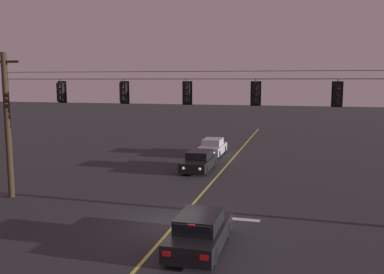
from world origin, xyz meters
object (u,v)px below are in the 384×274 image
Objects in this scene: car_oncoming_trailing at (212,147)px; car_oncoming_lead at (199,161)px; traffic_light_leftmost at (61,92)px; traffic_light_rightmost at (337,94)px; traffic_light_right_inner at (255,94)px; car_waiting_near_lane at (200,232)px; traffic_light_centre at (186,93)px; traffic_light_left_inner at (123,93)px.

car_oncoming_lead is at bearing -87.07° from car_oncoming_trailing.
traffic_light_leftmost is at bearing -118.51° from car_oncoming_lead.
car_oncoming_lead is at bearing 61.49° from traffic_light_leftmost.
car_oncoming_lead is at bearing 131.99° from traffic_light_rightmost.
car_oncoming_lead is at bearing 117.52° from traffic_light_right_inner.
car_waiting_near_lane is at bearing -27.47° from traffic_light_leftmost.
car_waiting_near_lane is 0.98× the size of car_oncoming_trailing.
car_oncoming_trailing is at bearing 92.93° from car_oncoming_lead.
car_waiting_near_lane is at bearing -139.44° from traffic_light_rightmost.
traffic_light_right_inner is at bearing 180.00° from traffic_light_rightmost.
traffic_light_centre is 0.28× the size of car_oncoming_trailing.
traffic_light_left_inner is at bearing 180.00° from traffic_light_rightmost.
traffic_light_rightmost is at bearing 0.00° from traffic_light_centre.
traffic_light_leftmost is at bearing 180.00° from traffic_light_left_inner.
car_waiting_near_lane is (1.69, -4.33, -5.09)m from traffic_light_centre.
traffic_light_centre is 6.74m from traffic_light_rightmost.
traffic_light_right_inner is 0.28× the size of car_oncoming_trailing.
car_oncoming_lead is at bearing 80.26° from traffic_light_left_inner.
traffic_light_leftmost is 9.86m from traffic_light_right_inner.
traffic_light_left_inner is 8.27m from car_waiting_near_lane.
traffic_light_right_inner reaches higher than car_waiting_near_lane.
car_oncoming_lead is 1.00× the size of car_oncoming_trailing.
traffic_light_leftmost is 0.28× the size of car_oncoming_lead.
traffic_light_right_inner reaches higher than car_oncoming_lead.
traffic_light_centre is at bearing -82.94° from car_oncoming_trailing.
traffic_light_left_inner is 0.28× the size of car_oncoming_lead.
traffic_light_left_inner is 1.00× the size of traffic_light_centre.
car_waiting_near_lane and car_oncoming_trailing have the same top height.
car_oncoming_trailing is at bearing 97.06° from traffic_light_centre.
car_waiting_near_lane is (-5.05, -4.33, -5.09)m from traffic_light_rightmost.
traffic_light_right_inner reaches higher than car_oncoming_trailing.
traffic_light_leftmost is 0.28× the size of car_waiting_near_lane.
traffic_light_centre is at bearing 180.00° from traffic_light_right_inner.
car_waiting_near_lane is at bearing -68.70° from traffic_light_centre.
traffic_light_right_inner is 11.62m from car_oncoming_lead.
traffic_light_leftmost is 11.71m from car_oncoming_lead.
car_waiting_near_lane is at bearing -76.40° from car_oncoming_lead.
car_oncoming_lead is 6.26m from car_oncoming_trailing.
car_oncoming_trailing is (-1.92, 15.52, -5.09)m from traffic_light_centre.
traffic_light_centre is 6.89m from car_waiting_near_lane.
traffic_light_centre is (6.64, 0.00, 0.00)m from traffic_light_leftmost.
traffic_light_centre is at bearing 0.00° from traffic_light_leftmost.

